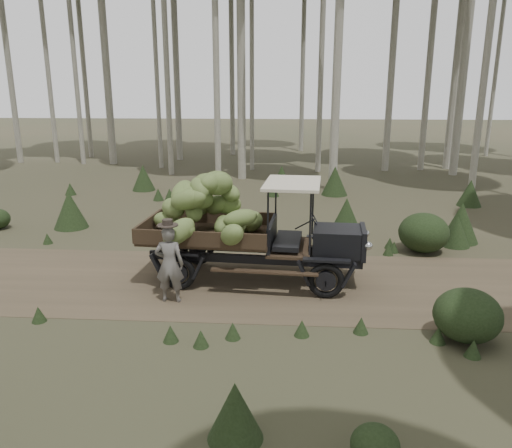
% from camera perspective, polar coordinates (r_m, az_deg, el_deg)
% --- Properties ---
extents(ground, '(120.00, 120.00, 0.00)m').
position_cam_1_polar(ground, '(11.26, -7.34, -6.53)').
color(ground, '#473D2B').
rests_on(ground, ground).
extents(dirt_track, '(70.00, 4.00, 0.01)m').
position_cam_1_polar(dirt_track, '(11.26, -7.34, -6.51)').
color(dirt_track, brown).
rests_on(dirt_track, ground).
extents(banana_truck, '(5.04, 2.49, 2.49)m').
position_cam_1_polar(banana_truck, '(10.88, -3.23, 0.81)').
color(banana_truck, black).
rests_on(banana_truck, ground).
extents(farmer, '(0.58, 0.42, 1.71)m').
position_cam_1_polar(farmer, '(10.04, -9.87, -4.45)').
color(farmer, '#615D59').
rests_on(farmer, ground).
extents(undergrowth, '(23.97, 19.34, 1.39)m').
position_cam_1_polar(undergrowth, '(11.03, -2.70, -3.93)').
color(undergrowth, '#233319').
rests_on(undergrowth, ground).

